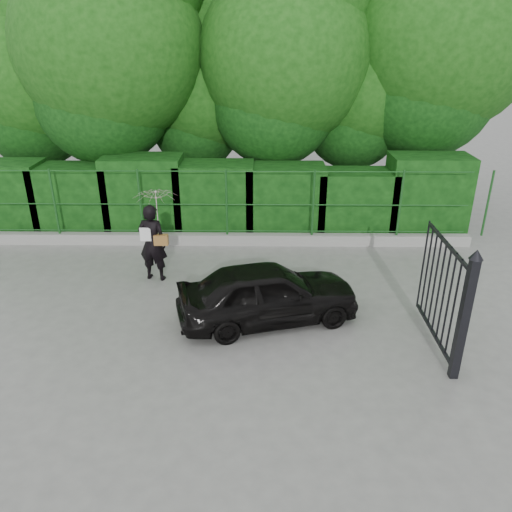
{
  "coord_description": "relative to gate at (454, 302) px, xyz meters",
  "views": [
    {
      "loc": [
        1.34,
        -8.12,
        5.37
      ],
      "look_at": [
        1.22,
        1.3,
        1.1
      ],
      "focal_mm": 35.0,
      "sensor_mm": 36.0,
      "label": 1
    }
  ],
  "objects": [
    {
      "name": "car",
      "position": [
        -3.13,
        1.33,
        -0.58
      ],
      "size": [
        3.85,
        2.35,
        1.22
      ],
      "primitive_type": "imported",
      "rotation": [
        0.0,
        0.0,
        1.84
      ],
      "color": "black",
      "rests_on": "ground"
    },
    {
      "name": "ground",
      "position": [
        -4.6,
        0.72,
        -1.19
      ],
      "size": [
        80.0,
        80.0,
        0.0
      ],
      "primitive_type": "plane",
      "color": "gray"
    },
    {
      "name": "kerb",
      "position": [
        -4.6,
        5.22,
        -1.04
      ],
      "size": [
        14.0,
        0.25,
        0.3
      ],
      "primitive_type": "cube",
      "color": "#9E9E99",
      "rests_on": "ground"
    },
    {
      "name": "fence",
      "position": [
        -4.38,
        5.22,
        0.01
      ],
      "size": [
        14.13,
        0.06,
        1.8
      ],
      "color": "#1A4F1C",
      "rests_on": "kerb"
    },
    {
      "name": "woman",
      "position": [
        -5.68,
        3.17,
        0.23
      ],
      "size": [
        1.01,
        1.0,
        2.17
      ],
      "color": "black",
      "rests_on": "ground"
    },
    {
      "name": "trees",
      "position": [
        -3.46,
        8.46,
        3.43
      ],
      "size": [
        17.1,
        6.15,
        8.08
      ],
      "color": "black",
      "rests_on": "ground"
    },
    {
      "name": "hedge",
      "position": [
        -4.58,
        6.22,
        -0.17
      ],
      "size": [
        14.2,
        1.2,
        2.25
      ],
      "color": "black",
      "rests_on": "ground"
    },
    {
      "name": "gate",
      "position": [
        0.0,
        0.0,
        0.0
      ],
      "size": [
        0.22,
        2.33,
        2.36
      ],
      "color": "black",
      "rests_on": "ground"
    }
  ]
}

